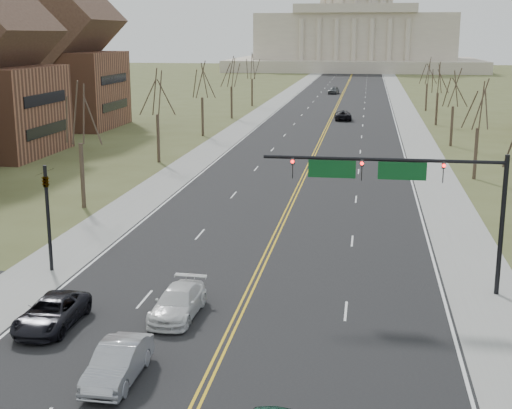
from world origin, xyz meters
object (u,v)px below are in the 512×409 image
(car_sb_outer_lead, at_px, (52,313))
(car_far_sb, at_px, (334,90))
(signal_mast, at_px, (401,180))
(signal_left, at_px, (47,206))
(car_sb_inner_lead, at_px, (118,363))
(car_far_nb, at_px, (343,115))
(car_sb_inner_second, at_px, (178,302))

(car_sb_outer_lead, xyz_separation_m, car_far_sb, (6.07, 131.45, 0.15))
(signal_mast, distance_m, signal_left, 19.06)
(car_sb_inner_lead, bearing_deg, car_far_sb, 89.80)
(car_sb_outer_lead, height_order, car_far_nb, car_far_nb)
(signal_mast, xyz_separation_m, car_sb_inner_lead, (-10.81, -11.89, -5.03))
(car_sb_outer_lead, bearing_deg, car_far_nb, 83.08)
(car_sb_inner_lead, bearing_deg, car_sb_inner_second, 85.05)
(car_sb_outer_lead, bearing_deg, signal_left, 114.68)
(signal_mast, distance_m, car_sb_inner_second, 12.59)
(car_sb_inner_second, bearing_deg, car_sb_inner_lead, -93.44)
(car_sb_inner_lead, xyz_separation_m, car_sb_outer_lead, (-4.71, 4.45, -0.06))
(signal_mast, distance_m, car_far_nb, 75.30)
(signal_left, xyz_separation_m, car_far_sb, (9.50, 124.01, -2.89))
(signal_left, distance_m, car_far_sb, 124.40)
(car_sb_inner_lead, distance_m, car_sb_outer_lead, 6.48)
(signal_mast, bearing_deg, car_sb_outer_lead, -154.38)
(signal_left, height_order, car_sb_inner_second, signal_left)
(car_sb_outer_lead, xyz_separation_m, car_far_nb, (9.95, 82.37, 0.08))
(signal_mast, distance_m, car_sb_outer_lead, 17.95)
(car_far_sb, bearing_deg, signal_left, -86.40)
(signal_mast, height_order, car_sb_inner_second, signal_mast)
(signal_left, height_order, car_sb_outer_lead, signal_left)
(car_sb_outer_lead, bearing_deg, car_far_sb, 87.32)
(car_sb_inner_lead, xyz_separation_m, car_sb_inner_second, (0.61, 6.53, -0.04))
(car_far_nb, bearing_deg, car_sb_inner_lead, 82.14)
(car_sb_inner_lead, height_order, car_sb_inner_second, car_sb_inner_lead)
(car_sb_inner_lead, height_order, car_far_sb, car_far_sb)
(signal_left, distance_m, car_sb_outer_lead, 8.74)
(car_sb_inner_second, xyz_separation_m, car_far_nb, (4.63, 80.28, 0.06))
(car_far_sb, bearing_deg, car_sb_inner_second, -82.35)
(car_far_sb, bearing_deg, car_far_nb, -77.51)
(signal_left, bearing_deg, car_far_nb, 79.88)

